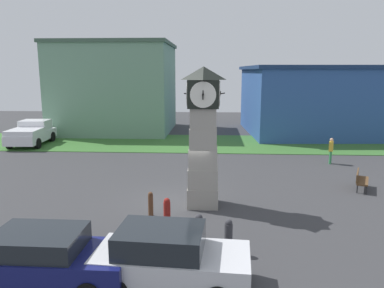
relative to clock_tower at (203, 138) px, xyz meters
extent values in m
plane|color=#38383A|center=(-0.99, 0.43, -2.95)|extent=(74.09, 74.09, 0.00)
cube|color=#9B968C|center=(0.00, 0.00, -2.53)|extent=(1.29, 1.29, 0.84)
cube|color=#9E998F|center=(0.00, 0.00, -1.69)|extent=(1.23, 1.23, 0.84)
cube|color=#9F9A90|center=(0.00, 0.00, -0.85)|extent=(1.17, 1.17, 0.84)
cube|color=#9F9A90|center=(0.00, 0.00, -0.01)|extent=(1.12, 1.12, 0.84)
cube|color=#9D978D|center=(0.00, 0.00, 0.83)|extent=(1.06, 1.06, 0.84)
cube|color=black|center=(0.00, 0.00, 1.81)|extent=(1.25, 1.25, 1.13)
cylinder|color=white|center=(0.00, 0.65, 1.81)|extent=(1.03, 0.04, 1.03)
cube|color=black|center=(0.00, 0.68, 1.81)|extent=(0.06, 0.22, 0.14)
cube|color=black|center=(0.00, 0.68, 1.81)|extent=(0.04, 0.16, 0.38)
cylinder|color=white|center=(0.00, -0.65, 1.81)|extent=(1.03, 0.04, 1.03)
cube|color=black|center=(0.00, -0.68, 1.81)|extent=(0.06, 0.23, 0.11)
cube|color=black|center=(0.00, -0.68, 1.81)|extent=(0.04, 0.11, 0.39)
cylinder|color=white|center=(0.65, 0.00, 1.81)|extent=(0.04, 1.03, 1.03)
cube|color=black|center=(0.68, 0.00, 1.81)|extent=(0.07, 0.06, 0.23)
cube|color=black|center=(0.68, 0.00, 1.81)|extent=(0.39, 0.04, 0.11)
cylinder|color=white|center=(-0.65, 0.00, 1.81)|extent=(0.04, 1.03, 1.03)
cube|color=black|center=(-0.68, 0.00, 1.81)|extent=(0.23, 0.06, 0.06)
cube|color=black|center=(-0.68, 0.00, 1.81)|extent=(0.05, 0.04, 0.39)
pyramid|color=black|center=(0.00, 0.00, 2.64)|extent=(1.31, 1.31, 0.53)
cylinder|color=brown|center=(-2.03, -1.35, -2.51)|extent=(0.20, 0.20, 0.88)
sphere|color=brown|center=(-2.03, -1.35, -2.04)|extent=(0.18, 0.18, 0.18)
cylinder|color=maroon|center=(-1.26, -2.33, -2.48)|extent=(0.26, 0.26, 0.95)
sphere|color=maroon|center=(-1.26, -2.33, -1.96)|extent=(0.23, 0.23, 0.23)
cylinder|color=#333338|center=(-0.05, -3.26, -2.60)|extent=(0.28, 0.28, 0.70)
sphere|color=#333338|center=(-0.05, -3.26, -2.20)|extent=(0.25, 0.25, 0.25)
cylinder|color=#333338|center=(0.92, -4.26, -2.47)|extent=(0.26, 0.26, 0.97)
sphere|color=#333338|center=(0.92, -4.26, -1.95)|extent=(0.23, 0.23, 0.23)
cylinder|color=black|center=(-5.61, -5.38, -2.63)|extent=(0.65, 0.25, 0.64)
cube|color=navy|center=(-3.89, -6.31, -2.33)|extent=(4.22, 1.91, 0.71)
cube|color=#1E2328|center=(-4.20, -6.31, -1.71)|extent=(2.33, 1.74, 0.52)
cylinder|color=black|center=(-2.57, -5.45, -2.63)|extent=(0.64, 0.23, 0.64)
cylinder|color=black|center=(-5.18, -5.41, -2.63)|extent=(0.64, 0.23, 0.64)
cube|color=silver|center=(-0.65, -6.22, -2.31)|extent=(4.19, 2.11, 0.73)
cube|color=#1E2328|center=(-0.95, -6.20, -1.64)|extent=(2.35, 1.83, 0.62)
cylinder|color=black|center=(0.68, -5.44, -2.63)|extent=(0.65, 0.26, 0.64)
cylinder|color=black|center=(-1.85, -5.27, -2.63)|extent=(0.65, 0.26, 0.64)
cube|color=silver|center=(-13.70, 12.64, -2.25)|extent=(2.47, 5.01, 0.70)
cube|color=silver|center=(-13.74, 13.50, -1.50)|extent=(2.18, 1.83, 0.80)
cube|color=silver|center=(-13.64, 11.67, -1.72)|extent=(2.35, 2.81, 0.36)
cylinder|color=black|center=(-14.82, 14.05, -2.55)|extent=(0.32, 0.81, 0.80)
cylinder|color=black|center=(-12.74, 14.16, -2.55)|extent=(0.32, 0.81, 0.80)
cylinder|color=black|center=(-14.66, 11.12, -2.55)|extent=(0.32, 0.81, 0.80)
cylinder|color=black|center=(-12.57, 11.24, -2.55)|extent=(0.32, 0.81, 0.80)
cube|color=brown|center=(7.67, 2.55, -2.50)|extent=(1.08, 1.67, 0.08)
cube|color=brown|center=(7.44, 2.64, -2.25)|extent=(0.67, 1.50, 0.40)
cylinder|color=#262628|center=(7.61, 1.88, -2.72)|extent=(0.06, 0.06, 0.45)
cylinder|color=#262628|center=(8.10, 3.06, -2.72)|extent=(0.06, 0.06, 0.45)
cylinder|color=#262628|center=(7.24, 2.03, -2.72)|extent=(0.06, 0.06, 0.45)
cylinder|color=#262628|center=(7.73, 3.21, -2.72)|extent=(0.06, 0.06, 0.45)
cylinder|color=#338C4C|center=(7.69, 7.72, -2.55)|extent=(0.14, 0.14, 0.80)
cylinder|color=#338C4C|center=(7.77, 7.90, -2.55)|extent=(0.14, 0.14, 0.80)
cube|color=gold|center=(7.73, 7.81, -1.85)|extent=(0.37, 0.46, 0.60)
sphere|color=tan|center=(7.73, 7.81, -1.44)|extent=(0.22, 0.22, 0.22)
cube|color=gray|center=(-8.84, 20.29, 1.05)|extent=(10.42, 9.55, 8.00)
cube|color=#405849|center=(-8.84, 20.29, 5.20)|extent=(10.74, 9.84, 0.30)
cube|color=#2D5193|center=(12.73, 20.06, -0.03)|extent=(18.63, 12.40, 5.85)
cube|color=navy|center=(12.73, 20.06, 3.05)|extent=(19.19, 12.78, 0.30)
cube|color=#386B2D|center=(-3.68, 14.02, -2.93)|extent=(44.45, 7.54, 0.04)
camera|label=1|loc=(0.39, -15.30, 2.70)|focal=35.00mm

